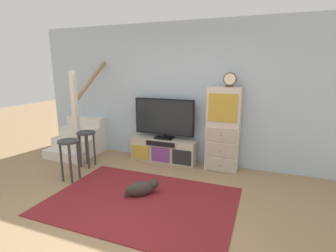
{
  "coord_description": "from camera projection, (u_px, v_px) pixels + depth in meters",
  "views": [
    {
      "loc": [
        1.54,
        -2.33,
        1.86
      ],
      "look_at": [
        -0.03,
        1.72,
        0.86
      ],
      "focal_mm": 27.27,
      "sensor_mm": 36.0,
      "label": 1
    }
  ],
  "objects": [
    {
      "name": "media_console",
      "position": [
        164.0,
        150.0,
        5.13
      ],
      "size": [
        1.31,
        0.38,
        0.47
      ],
      "color": "#BCB29E",
      "rests_on": "ground_plane"
    },
    {
      "name": "desk_clock",
      "position": [
        230.0,
        80.0,
        4.37
      ],
      "size": [
        0.23,
        0.08,
        0.25
      ],
      "color": "#4C3823",
      "rests_on": "side_cabinet"
    },
    {
      "name": "dog",
      "position": [
        142.0,
        188.0,
        3.77
      ],
      "size": [
        0.46,
        0.44,
        0.23
      ],
      "color": "#332D28",
      "rests_on": "ground_plane"
    },
    {
      "name": "area_rug",
      "position": [
        141.0,
        201.0,
        3.62
      ],
      "size": [
        2.6,
        1.8,
        0.01
      ],
      "primitive_type": "cube",
      "color": "maroon",
      "rests_on": "ground_plane"
    },
    {
      "name": "ground_plane",
      "position": [
        119.0,
        225.0,
        3.08
      ],
      "size": [
        20.0,
        20.0,
        0.0
      ],
      "primitive_type": "plane",
      "color": "#997A56"
    },
    {
      "name": "bar_stool_near",
      "position": [
        69.0,
        151.0,
        4.2
      ],
      "size": [
        0.34,
        0.34,
        0.7
      ],
      "color": "#333338",
      "rests_on": "ground_plane"
    },
    {
      "name": "back_wall",
      "position": [
        183.0,
        94.0,
        5.01
      ],
      "size": [
        6.4,
        0.12,
        2.7
      ],
      "primitive_type": "cube",
      "color": "#A8BCD1",
      "rests_on": "ground_plane"
    },
    {
      "name": "bar_stool_far",
      "position": [
        87.0,
        141.0,
        4.81
      ],
      "size": [
        0.34,
        0.34,
        0.68
      ],
      "color": "#333338",
      "rests_on": "ground_plane"
    },
    {
      "name": "staircase",
      "position": [
        85.0,
        135.0,
        5.79
      ],
      "size": [
        1.0,
        1.36,
        2.2
      ],
      "color": "silver",
      "rests_on": "ground_plane"
    },
    {
      "name": "side_cabinet",
      "position": [
        223.0,
        130.0,
        4.61
      ],
      "size": [
        0.58,
        0.38,
        1.53
      ],
      "color": "beige",
      "rests_on": "ground_plane"
    },
    {
      "name": "television",
      "position": [
        164.0,
        118.0,
        5.0
      ],
      "size": [
        1.22,
        0.22,
        0.8
      ],
      "color": "black",
      "rests_on": "media_console"
    }
  ]
}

